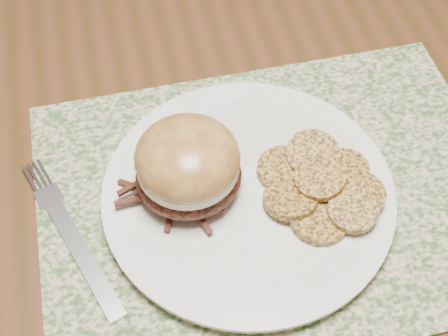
{
  "coord_description": "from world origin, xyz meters",
  "views": [
    {
      "loc": [
        -0.01,
        -0.57,
        1.26
      ],
      "look_at": [
        0.06,
        -0.24,
        0.79
      ],
      "focal_mm": 50.0,
      "sensor_mm": 36.0,
      "label": 1
    }
  ],
  "objects_px": {
    "dining_table": "(135,84)",
    "pork_sandwich": "(188,165)",
    "fork": "(70,234)",
    "dinner_plate": "(248,194)"
  },
  "relations": [
    {
      "from": "dining_table",
      "to": "pork_sandwich",
      "type": "height_order",
      "value": "pork_sandwich"
    },
    {
      "from": "dining_table",
      "to": "dinner_plate",
      "type": "height_order",
      "value": "dinner_plate"
    },
    {
      "from": "dinner_plate",
      "to": "pork_sandwich",
      "type": "height_order",
      "value": "pork_sandwich"
    },
    {
      "from": "dining_table",
      "to": "dinner_plate",
      "type": "relative_size",
      "value": 5.77
    },
    {
      "from": "pork_sandwich",
      "to": "dinner_plate",
      "type": "bearing_deg",
      "value": -18.14
    },
    {
      "from": "dining_table",
      "to": "pork_sandwich",
      "type": "relative_size",
      "value": 14.61
    },
    {
      "from": "dinner_plate",
      "to": "fork",
      "type": "distance_m",
      "value": 0.17
    },
    {
      "from": "dinner_plate",
      "to": "pork_sandwich",
      "type": "xyz_separation_m",
      "value": [
        -0.05,
        0.01,
        0.04
      ]
    },
    {
      "from": "fork",
      "to": "dinner_plate",
      "type": "bearing_deg",
      "value": -19.05
    },
    {
      "from": "dining_table",
      "to": "fork",
      "type": "distance_m",
      "value": 0.28
    }
  ]
}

